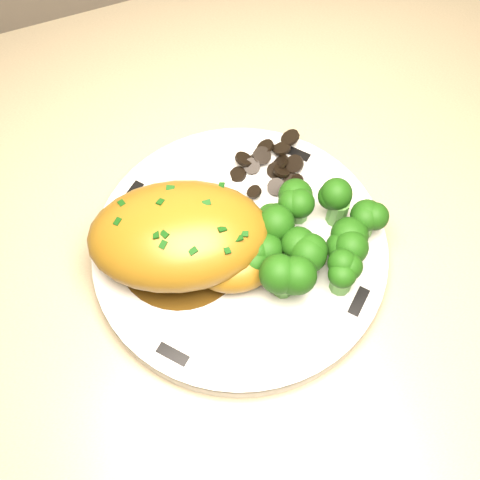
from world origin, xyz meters
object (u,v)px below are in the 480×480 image
object	(u,v)px
counter	(477,258)
plate	(240,250)
broccoli_florets	(313,238)
chicken_breast	(185,238)

from	to	relation	value
counter	plate	distance (m)	0.70
plate	broccoli_florets	world-z (taller)	broccoli_florets
plate	broccoli_florets	size ratio (longest dim) A/B	2.09
chicken_breast	broccoli_florets	size ratio (longest dim) A/B	1.40
plate	chicken_breast	size ratio (longest dim) A/B	1.49
counter	broccoli_florets	distance (m)	0.69
counter	broccoli_florets	bearing A→B (deg)	-167.86
chicken_breast	plate	bearing A→B (deg)	5.87
plate	counter	bearing A→B (deg)	7.51
chicken_breast	counter	bearing A→B (deg)	22.28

